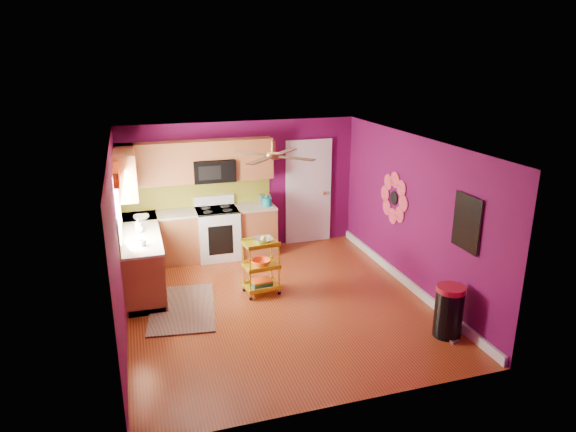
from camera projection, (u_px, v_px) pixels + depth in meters
name	position (u px, v px, depth m)	size (l,w,h in m)	color
ground	(278.00, 303.00, 7.94)	(5.00, 5.00, 0.00)	maroon
room_envelope	(279.00, 202.00, 7.45)	(4.54, 5.04, 2.52)	#600A45
lower_cabinets	(177.00, 246.00, 9.08)	(2.81, 2.31, 0.94)	brown
electric_range	(218.00, 233.00, 9.62)	(0.76, 0.66, 1.13)	white
upper_cabinetry	(175.00, 166.00, 9.02)	(2.80, 2.30, 1.26)	brown
left_window	(117.00, 189.00, 7.74)	(0.08, 1.35, 1.08)	white
panel_door	(308.00, 193.00, 10.25)	(0.95, 0.11, 2.15)	white
right_wall_art	(424.00, 208.00, 7.82)	(0.04, 2.74, 1.04)	black
ceiling_fan	(273.00, 155.00, 7.42)	(1.01, 1.01, 0.26)	#BF8C3F
shag_rug	(182.00, 308.00, 7.78)	(0.95, 1.55, 0.02)	black
rolling_cart	(262.00, 264.00, 8.14)	(0.58, 0.44, 0.98)	gold
trash_can	(449.00, 311.00, 6.95)	(0.49, 0.49, 0.73)	black
teal_kettle	(267.00, 201.00, 9.67)	(0.18, 0.18, 0.21)	#12838A
toaster	(264.00, 199.00, 9.83)	(0.22, 0.15, 0.18)	beige
soap_bottle_a	(138.00, 225.00, 8.33)	(0.09, 0.10, 0.21)	#EA3F72
soap_bottle_b	(140.00, 228.00, 8.26)	(0.12, 0.12, 0.15)	white
counter_dish	(141.00, 218.00, 8.90)	(0.27, 0.27, 0.07)	white
counter_cup	(142.00, 243.00, 7.69)	(0.12, 0.12, 0.09)	white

